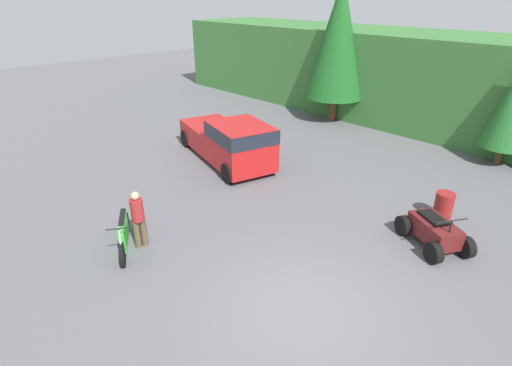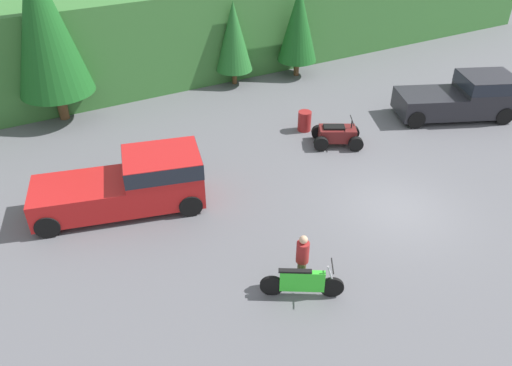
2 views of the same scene
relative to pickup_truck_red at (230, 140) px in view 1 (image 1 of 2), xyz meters
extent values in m
plane|color=#5B5B60|center=(7.79, -4.51, -1.02)|extent=(80.00, 80.00, 0.00)
cylinder|color=brown|center=(-0.86, 8.28, -0.36)|extent=(0.44, 0.44, 1.33)
cone|color=#19561E|center=(-0.86, 8.28, 3.33)|extent=(3.24, 3.24, 6.05)
cylinder|color=brown|center=(7.87, 8.18, -0.64)|extent=(0.26, 0.26, 0.77)
cube|color=red|center=(0.94, -0.24, 0.06)|extent=(2.94, 2.59, 1.73)
cube|color=#1E232D|center=(0.94, -0.24, 0.63)|extent=(2.97, 2.61, 0.55)
cube|color=red|center=(-1.76, 0.45, -0.32)|extent=(3.48, 2.73, 0.97)
cylinder|color=black|center=(1.89, 0.47, -0.62)|extent=(0.84, 0.47, 0.80)
cylinder|color=black|center=(1.43, -1.33, -0.62)|extent=(0.84, 0.47, 0.80)
cylinder|color=black|center=(-2.52, 1.61, -0.62)|extent=(0.84, 0.47, 0.80)
cylinder|color=black|center=(-2.98, -0.19, -0.62)|extent=(0.84, 0.47, 0.80)
cylinder|color=black|center=(3.40, -6.65, -0.69)|extent=(0.62, 0.42, 0.66)
cylinder|color=black|center=(1.98, -5.80, -0.69)|extent=(0.62, 0.42, 0.66)
cube|color=green|center=(2.69, -6.23, -0.49)|extent=(1.14, 0.77, 0.67)
cylinder|color=#B7B7BC|center=(3.36, -6.62, -0.30)|extent=(0.28, 0.19, 0.76)
cylinder|color=black|center=(3.36, -6.62, 0.10)|extent=(0.34, 0.53, 0.04)
cube|color=black|center=(2.51, -6.12, -0.12)|extent=(0.85, 0.58, 0.06)
cylinder|color=black|center=(9.53, 0.33, -0.72)|extent=(0.63, 0.49, 0.60)
cylinder|color=black|center=(9.03, -0.56, -0.72)|extent=(0.63, 0.49, 0.60)
cylinder|color=black|center=(8.28, 1.03, -0.72)|extent=(0.63, 0.49, 0.60)
cylinder|color=black|center=(7.79, 0.14, -0.72)|extent=(0.63, 0.49, 0.60)
cube|color=#5B1919|center=(8.66, 0.24, -0.52)|extent=(1.69, 1.42, 0.55)
cylinder|color=black|center=(9.14, -0.03, -0.07)|extent=(0.07, 0.07, 0.35)
cylinder|color=black|center=(9.14, -0.03, 0.11)|extent=(0.50, 0.85, 0.04)
cube|color=black|center=(8.52, 0.31, -0.20)|extent=(0.98, 0.82, 0.08)
cylinder|color=brown|center=(2.95, -5.75, -0.59)|extent=(0.22, 0.22, 0.86)
cylinder|color=brown|center=(2.89, -5.94, -0.59)|extent=(0.22, 0.22, 0.86)
cylinder|color=maroon|center=(2.92, -5.84, 0.16)|extent=(0.45, 0.45, 0.64)
sphere|color=tan|center=(2.92, -5.84, 0.60)|extent=(0.29, 0.29, 0.23)
cylinder|color=maroon|center=(8.18, 1.98, -0.58)|extent=(0.58, 0.58, 0.88)
camera|label=1|loc=(12.12, -10.08, 5.61)|focal=28.00mm
camera|label=2|loc=(-3.14, -14.22, 9.30)|focal=35.00mm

